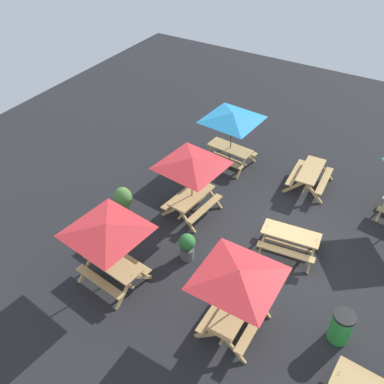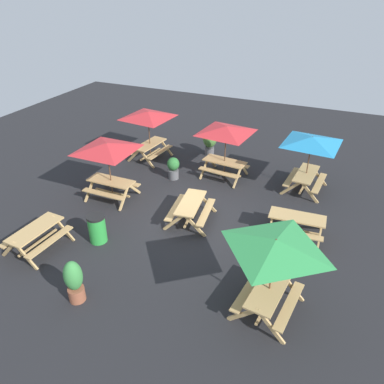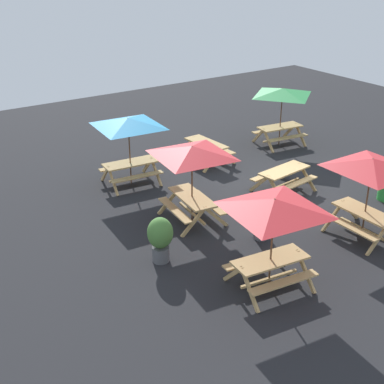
% 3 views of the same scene
% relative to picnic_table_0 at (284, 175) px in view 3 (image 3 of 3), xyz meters
% --- Properties ---
extents(ground_plane, '(29.83, 29.83, 0.00)m').
position_rel_picnic_table_0_xyz_m(ground_plane, '(-0.31, -0.26, -0.56)').
color(ground_plane, '#232326').
rests_on(ground_plane, ground).
extents(picnic_table_0, '(1.96, 1.73, 0.81)m').
position_rel_picnic_table_0_xyz_m(picnic_table_0, '(0.00, 0.00, 0.00)').
color(picnic_table_0, tan).
rests_on(picnic_table_0, ground).
extents(picnic_table_1, '(2.23, 2.23, 2.34)m').
position_rel_picnic_table_0_xyz_m(picnic_table_1, '(2.98, 3.46, 1.43)').
color(picnic_table_1, tan).
rests_on(picnic_table_1, ground).
extents(picnic_table_2, '(2.81, 2.81, 2.34)m').
position_rel_picnic_table_0_xyz_m(picnic_table_2, '(-3.61, -0.01, 1.43)').
color(picnic_table_2, tan).
rests_on(picnic_table_2, ground).
extents(picnic_table_3, '(1.62, 1.88, 0.81)m').
position_rel_picnic_table_0_xyz_m(picnic_table_3, '(-0.58, 3.55, 0.00)').
color(picnic_table_3, tan).
rests_on(picnic_table_3, ground).
extents(picnic_table_4, '(2.82, 2.82, 2.34)m').
position_rel_picnic_table_0_xyz_m(picnic_table_4, '(-3.84, 3.34, 1.43)').
color(picnic_table_4, tan).
rests_on(picnic_table_4, ground).
extents(picnic_table_6, '(2.81, 2.81, 2.34)m').
position_rel_picnic_table_0_xyz_m(picnic_table_6, '(-3.99, -3.83, 1.43)').
color(picnic_table_6, tan).
rests_on(picnic_table_6, ground).
extents(picnic_table_7, '(2.83, 2.83, 2.34)m').
position_rel_picnic_table_0_xyz_m(picnic_table_7, '(-0.23, -3.43, 1.43)').
color(picnic_table_7, tan).
rests_on(picnic_table_7, ground).
extents(potted_plant_0, '(0.52, 0.52, 0.96)m').
position_rel_picnic_table_0_xyz_m(potted_plant_0, '(-2.62, -1.95, -0.04)').
color(potted_plant_0, '#59595B').
rests_on(potted_plant_0, ground).
extents(potted_plant_2, '(0.66, 0.66, 1.22)m').
position_rel_picnic_table_0_xyz_m(potted_plant_2, '(-5.52, -1.42, 0.14)').
color(potted_plant_2, '#59595B').
rests_on(potted_plant_2, ground).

